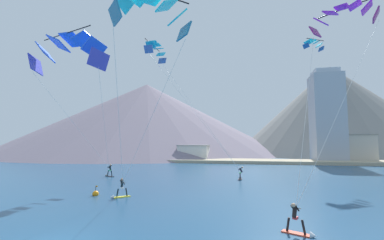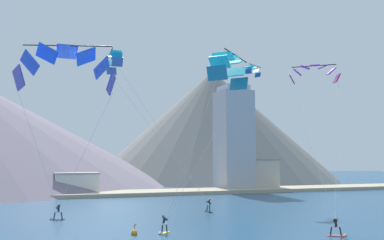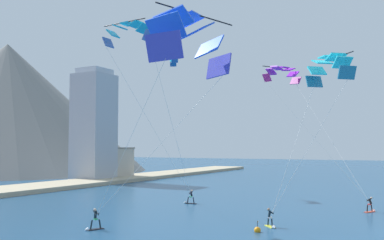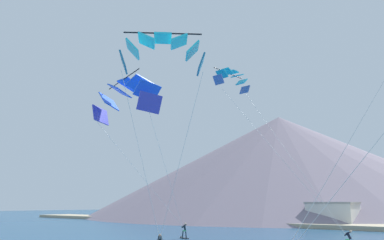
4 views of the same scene
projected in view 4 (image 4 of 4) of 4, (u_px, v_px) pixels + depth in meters
The scene contains 8 objects.
kitesurfer_near_trail at pixel (184, 233), 43.85m from camera, with size 1.77×1.01×1.85m.
parafoil_kite_near_lead at pixel (163, 50), 26.11m from camera, with size 6.82×6.95×14.15m.
parafoil_kite_near_trail at pixel (127, 96), 40.12m from camera, with size 9.39×10.95×15.64m.
parafoil_kite_far_left at pixel (233, 79), 44.88m from camera, with size 12.80×5.94×18.22m.
shoreline_strip at pixel (356, 226), 60.93m from camera, with size 180.00×10.00×0.70m, color tan.
shore_building_harbour_front at pixel (225, 212), 82.30m from camera, with size 5.22×4.88×4.42m.
shore_building_promenade_mid at pixel (333, 214), 66.55m from camera, with size 8.20×6.13×4.27m.
mountain_peak_central_summit at pixel (281, 165), 124.97m from camera, with size 125.67×125.67×33.06m.
Camera 4 is at (19.41, -11.34, 3.96)m, focal length 35.00 mm.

